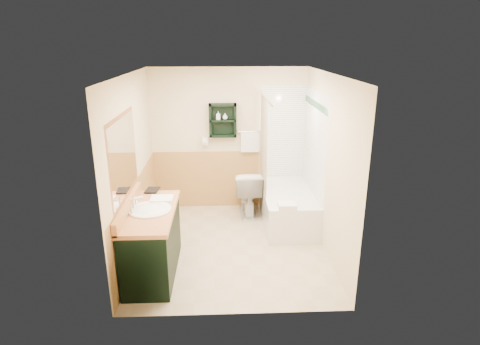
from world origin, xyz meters
The scene contains 25 objects.
floor centered at (0.00, 0.00, 0.00)m, with size 3.00×3.00×0.00m, color #BFAC8B.
back_wall centered at (0.00, 1.52, 1.20)m, with size 2.60×0.04×2.40m, color #FFECC7.
left_wall centered at (-1.32, 0.00, 1.20)m, with size 0.04×3.00×2.40m, color #FFECC7.
right_wall centered at (1.32, 0.00, 1.20)m, with size 0.04×3.00×2.40m, color #FFECC7.
ceiling centered at (0.00, 0.00, 2.42)m, with size 2.60×3.00×0.04m, color white.
wainscot_left centered at (-1.29, 0.00, 0.50)m, with size 2.98×2.98×1.00m, color tan, non-canonical shape.
wainscot_back centered at (0.00, 1.49, 0.50)m, with size 2.58×2.58×1.00m, color tan, non-canonical shape.
mirror_frame centered at (-1.27, -0.55, 1.50)m, with size 1.30×1.30×1.00m, color brown, non-canonical shape.
mirror_glass centered at (-1.27, -0.55, 1.50)m, with size 1.20×1.20×0.90m, color white, non-canonical shape.
tile_right centered at (1.28, 0.75, 1.05)m, with size 1.50×1.50×2.10m, color white, non-canonical shape.
tile_back centered at (1.03, 1.48, 1.05)m, with size 0.95×0.95×2.10m, color white, non-canonical shape.
tile_accent centered at (1.27, 0.75, 1.90)m, with size 1.50×1.50×0.10m, color #134323, non-canonical shape.
wall_shelf centered at (-0.10, 1.41, 1.55)m, with size 0.45×0.15×0.55m, color black.
hair_dryer centered at (-0.40, 1.43, 1.20)m, with size 0.10×0.24×0.18m, color white, non-canonical shape.
towel_bar centered at (0.35, 1.45, 1.35)m, with size 0.40×0.06×0.40m, color white, non-canonical shape.
curtain_rod centered at (0.53, 0.75, 2.00)m, with size 0.03×0.03×1.60m, color silver.
shower_curtain centered at (0.53, 0.92, 1.15)m, with size 1.05×1.05×1.70m, color #BEAB90, non-canonical shape.
vanity centered at (-0.99, -0.62, 0.42)m, with size 0.59×1.34×0.85m, color black.
bathtub centered at (0.93, 0.75, 0.27)m, with size 0.80×1.50×0.53m, color silver.
toilet centered at (0.29, 1.13, 0.38)m, with size 0.44×0.78×0.76m, color silver.
counter_towel centered at (-0.89, -0.32, 0.87)m, with size 0.28×0.22×0.04m, color white.
vanity_book centered at (-1.16, 0.04, 0.97)m, with size 0.18×0.02×0.24m, color black.
tub_towel centered at (0.79, 0.10, 0.57)m, with size 0.25×0.21×0.07m, color white.
soap_bottle_a centered at (-0.17, 1.40, 1.60)m, with size 0.06×0.14×0.06m, color silver.
soap_bottle_b centered at (-0.06, 1.40, 1.61)m, with size 0.08×0.10×0.08m, color silver.
Camera 1 is at (-0.11, -5.11, 2.79)m, focal length 30.00 mm.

